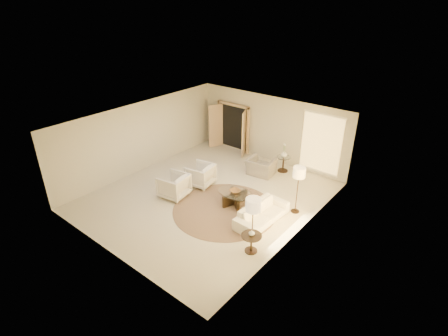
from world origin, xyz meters
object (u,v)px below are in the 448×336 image
Objects in this scene: sofa at (262,213)px; end_vase at (252,233)px; side_vase at (284,154)px; bowl at (235,191)px; floor_lamp_near at (299,174)px; accent_chair at (261,164)px; side_table at (283,162)px; armchair_left at (200,174)px; floor_lamp_far at (253,207)px; coffee_table at (235,197)px; armchair_right at (174,185)px; end_table at (251,240)px.

sofa is 1.55m from end_vase.
side_vase is at bearing 110.70° from end_vase.
floor_lamp_near is at bearing 26.05° from bowl.
side_table is at bearing -131.62° from accent_chair.
accent_chair is at bearing 102.84° from bowl.
bowl is (1.84, -0.27, 0.06)m from armchair_left.
floor_lamp_far is 5.24m from side_vase.
armchair_left is 3.49m from side_vase.
floor_lamp_far is 6.47× the size of side_vase.
sofa is 1.30m from coffee_table.
accent_chair is 0.65× the size of coffee_table.
side_table is 3.22m from bowl.
sofa is 3.36m from armchair_right.
coffee_table is 0.22m from bowl.
sofa is at bearing 112.33° from floor_lamp_far.
floor_lamp_near is at bearing 90.00° from end_table.
side_table is 3.57× the size of end_vase.
end_table is 2.75m from floor_lamp_near.
armchair_left is at bearing -121.95° from side_vase.
end_table is 5.21m from side_table.
end_vase is at bearing -69.30° from side_vase.
armchair_left is 5.16× the size of end_vase.
accent_chair is (1.30, 2.14, -0.00)m from armchair_left.
coffee_table is 3.25m from side_vase.
side_table is (2.01, 4.15, -0.08)m from armchair_right.
side_table is at bearing 22.87° from sofa.
bowl is (-1.27, 0.26, 0.22)m from sofa.
floor_lamp_far is at bearing -41.67° from coffee_table.
floor_lamp_far reaches higher than accent_chair.
side_vase is (-1.84, 4.88, 0.38)m from end_table.
armchair_left is 3.46× the size of side_vase.
sofa is at bearing -69.85° from side_vase.
bowl is at bearing -89.92° from side_table.
end_table is (2.39, -4.06, -0.08)m from accent_chair.
armchair_right is 3.65m from accent_chair.
end_table is at bearing -69.30° from side_vase.
floor_lamp_near is (-0.00, 2.55, 1.03)m from end_table.
armchair_right is 2.23m from coffee_table.
armchair_right reaches higher than sofa.
armchair_left is at bearing 152.41° from end_table.
armchair_left reaches higher than end_table.
floor_lamp_near is 2.23m from bowl.
armchair_left is 3.85m from floor_lamp_near.
side_table is 5.30m from floor_lamp_far.
bowl is (0.55, -2.41, 0.06)m from accent_chair.
side_vase is (-1.84, 4.88, 0.13)m from end_vase.
side_vase reaches higher than end_vase.
armchair_left reaches higher than accent_chair.
floor_lamp_far is 0.82m from end_vase.
accent_chair is 2.47m from bowl.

